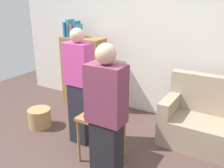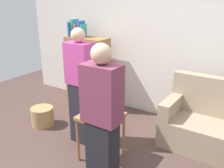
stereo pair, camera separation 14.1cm
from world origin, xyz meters
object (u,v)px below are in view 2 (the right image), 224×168
(couch, at_px, (205,124))
(person_blowing_candles, at_px, (80,87))
(side_table, at_px, (101,122))
(wicker_basket, at_px, (42,116))
(bookshelf, at_px, (87,71))
(birthday_cake, at_px, (101,111))
(person_holding_cake, at_px, (102,126))

(couch, xyz_separation_m, person_blowing_candles, (-1.51, -0.84, 0.49))
(couch, distance_m, side_table, 1.47)
(wicker_basket, bearing_deg, bookshelf, 84.47)
(side_table, xyz_separation_m, person_blowing_candles, (-0.48, 0.19, 0.31))
(wicker_basket, bearing_deg, side_table, -8.36)
(birthday_cake, bearing_deg, bookshelf, 134.07)
(bookshelf, relative_size, birthday_cake, 5.03)
(side_table, xyz_separation_m, birthday_cake, (-0.00, -0.00, 0.15))
(birthday_cake, height_order, wicker_basket, birthday_cake)
(bookshelf, relative_size, person_holding_cake, 0.99)
(bookshelf, bearing_deg, person_blowing_candles, -55.39)
(person_blowing_candles, xyz_separation_m, wicker_basket, (-0.84, 0.00, -0.68))
(bookshelf, distance_m, side_table, 1.76)
(bookshelf, height_order, person_blowing_candles, person_blowing_candles)
(couch, bearing_deg, bookshelf, 174.10)
(couch, bearing_deg, birthday_cake, -135.05)
(side_table, bearing_deg, birthday_cake, -111.59)
(couch, bearing_deg, wicker_basket, -160.50)
(side_table, distance_m, wicker_basket, 1.39)
(couch, height_order, person_blowing_candles, person_blowing_candles)
(side_table, height_order, wicker_basket, side_table)
(birthday_cake, xyz_separation_m, person_blowing_candles, (-0.48, 0.19, 0.16))
(bookshelf, height_order, side_table, bookshelf)
(bookshelf, distance_m, person_blowing_candles, 1.31)
(bookshelf, distance_m, birthday_cake, 1.76)
(side_table, xyz_separation_m, wicker_basket, (-1.32, 0.19, -0.37))
(couch, relative_size, person_blowing_candles, 0.67)
(birthday_cake, bearing_deg, couch, 44.95)
(birthday_cake, bearing_deg, person_holding_cake, -52.69)
(side_table, relative_size, birthday_cake, 1.94)
(bookshelf, xyz_separation_m, birthday_cake, (1.22, -1.26, -0.00))
(bookshelf, height_order, person_holding_cake, person_holding_cake)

